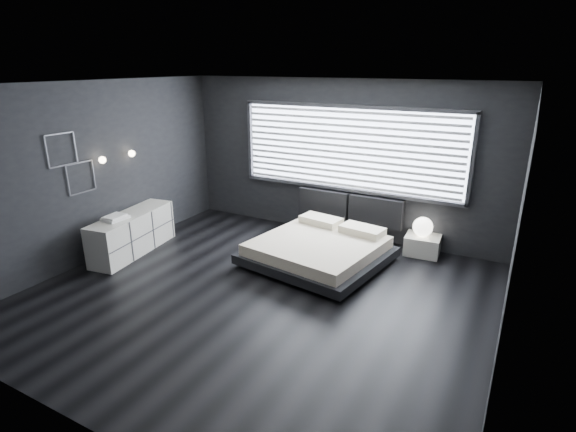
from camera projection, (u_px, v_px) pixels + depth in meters
The scene contains 12 objects.
room at pixel (256, 198), 5.75m from camera, with size 6.04×6.00×2.80m.
window at pixel (348, 149), 7.84m from camera, with size 4.14×0.09×1.52m.
headboard at pixel (349, 207), 8.09m from camera, with size 1.96×0.16×0.52m.
sconce_near at pixel (102, 160), 7.03m from camera, with size 0.18×0.11×0.11m.
sconce_far at pixel (132, 153), 7.53m from camera, with size 0.18×0.11×0.11m.
wall_art_upper at pixel (61, 150), 6.49m from camera, with size 0.01×0.48×0.48m.
wall_art_lower at pixel (81, 178), 6.85m from camera, with size 0.01×0.48×0.48m.
bed at pixel (319, 249), 7.13m from camera, with size 2.24×2.16×0.51m.
nightstand at pixel (422, 245), 7.48m from camera, with size 0.56×0.46×0.32m, color silver.
orb_lamp at pixel (423, 227), 7.38m from camera, with size 0.32×0.32×0.32m, color white.
dresser at pixel (133, 233), 7.52m from camera, with size 0.73×1.76×0.68m.
book_stack at pixel (115, 218), 7.11m from camera, with size 0.29×0.38×0.08m.
Camera 1 is at (2.99, -4.66, 3.05)m, focal length 28.00 mm.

